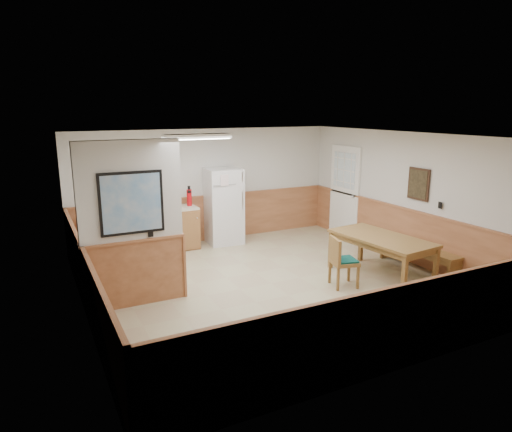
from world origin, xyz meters
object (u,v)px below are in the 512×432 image
refrigerator (224,206)px  dining_table (381,242)px  dining_bench (419,251)px  dining_chair (340,258)px  soap_bottle (102,209)px  fire_extinguisher (189,197)px

refrigerator → dining_table: 3.63m
dining_bench → dining_chair: (-1.85, -0.02, 0.15)m
refrigerator → soap_bottle: size_ratio=7.35×
fire_extinguisher → dining_chair: bearing=-86.3°
refrigerator → soap_bottle: 2.56m
dining_chair → fire_extinguisher: bearing=127.2°
refrigerator → dining_table: bearing=-59.8°
dining_chair → soap_bottle: 4.69m
refrigerator → fire_extinguisher: bearing=178.2°
dining_table → dining_bench: bearing=-6.3°
dining_table → dining_bench: (0.94, -0.00, -0.31)m
dining_table → dining_bench: 0.99m
refrigerator → soap_bottle: refrigerator is taller
soap_bottle → dining_table: bearing=-38.4°
refrigerator → soap_bottle: (-2.55, 0.06, 0.18)m
refrigerator → fire_extinguisher: (-0.76, 0.07, 0.26)m
refrigerator → dining_bench: size_ratio=0.98×
dining_table → soap_bottle: bearing=135.4°
dining_bench → dining_chair: dining_chair is taller
refrigerator → fire_extinguisher: size_ratio=3.87×
dining_bench → soap_bottle: (-5.11, 3.31, 0.67)m
soap_bottle → dining_bench: bearing=-32.9°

